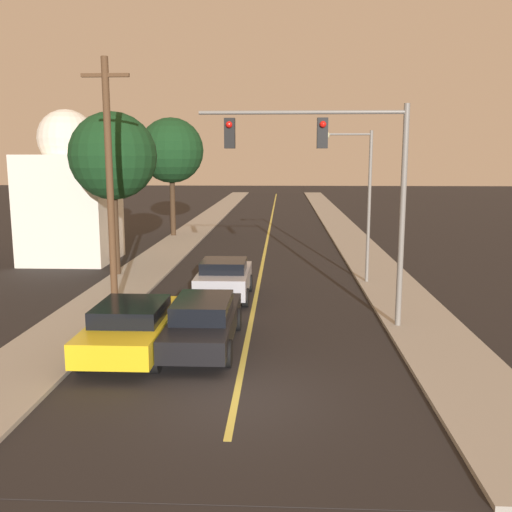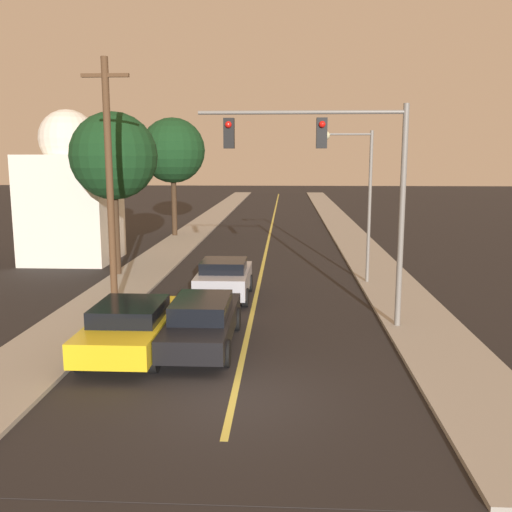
# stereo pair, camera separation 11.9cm
# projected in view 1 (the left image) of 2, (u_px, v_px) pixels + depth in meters

# --- Properties ---
(ground_plane) EXTENTS (200.00, 200.00, 0.00)m
(ground_plane) POSITION_uv_depth(u_px,v_px,m) (236.00, 398.00, 12.75)
(ground_plane) COLOR black
(road_surface) EXTENTS (8.52, 80.00, 0.01)m
(road_surface) POSITION_uv_depth(u_px,v_px,m) (271.00, 222.00, 48.19)
(road_surface) COLOR black
(road_surface) RESTS_ON ground
(sidewalk_left) EXTENTS (2.50, 80.00, 0.12)m
(sidewalk_left) POSITION_uv_depth(u_px,v_px,m) (206.00, 221.00, 48.44)
(sidewalk_left) COLOR #9E998E
(sidewalk_left) RESTS_ON ground
(sidewalk_right) EXTENTS (2.50, 80.00, 0.12)m
(sidewalk_right) POSITION_uv_depth(u_px,v_px,m) (336.00, 221.00, 47.92)
(sidewalk_right) COLOR #9E998E
(sidewalk_right) RESTS_ON ground
(car_near_lane_front) EXTENTS (1.86, 5.12, 1.45)m
(car_near_lane_front) POSITION_uv_depth(u_px,v_px,m) (204.00, 321.00, 16.11)
(car_near_lane_front) COLOR black
(car_near_lane_front) RESTS_ON ground
(car_near_lane_second) EXTENTS (2.00, 3.96, 1.52)m
(car_near_lane_second) POSITION_uv_depth(u_px,v_px,m) (224.00, 278.00, 21.67)
(car_near_lane_second) COLOR #A5A8B2
(car_near_lane_second) RESTS_ON ground
(car_outer_lane_front) EXTENTS (2.11, 4.87, 1.44)m
(car_outer_lane_front) POSITION_uv_depth(u_px,v_px,m) (133.00, 325.00, 15.64)
(car_outer_lane_front) COLOR gold
(car_outer_lane_front) RESTS_ON ground
(traffic_signal_mast) EXTENTS (6.29, 0.42, 6.78)m
(traffic_signal_mast) POSITION_uv_depth(u_px,v_px,m) (338.00, 168.00, 17.22)
(traffic_signal_mast) COLOR slate
(traffic_signal_mast) RESTS_ON ground
(streetlamp_right) EXTENTS (2.13, 0.36, 6.30)m
(streetlamp_right) POSITION_uv_depth(u_px,v_px,m) (356.00, 184.00, 23.64)
(streetlamp_right) COLOR slate
(streetlamp_right) RESTS_ON ground
(utility_pole_left) EXTENTS (1.60, 0.24, 8.48)m
(utility_pole_left) POSITION_uv_depth(u_px,v_px,m) (110.00, 182.00, 19.31)
(utility_pole_left) COLOR #513823
(utility_pole_left) RESTS_ON ground
(tree_left_near) EXTENTS (4.30, 4.30, 7.85)m
(tree_left_near) POSITION_uv_depth(u_px,v_px,m) (171.00, 151.00, 37.90)
(tree_left_near) COLOR #3D2B1C
(tree_left_near) RESTS_ON ground
(tree_left_far) EXTENTS (3.84, 3.84, 7.20)m
(tree_left_far) POSITION_uv_depth(u_px,v_px,m) (113.00, 156.00, 24.99)
(tree_left_far) COLOR #3D2B1C
(tree_left_far) RESTS_ON ground
(domed_building_left) EXTENTS (4.29, 4.29, 7.73)m
(domed_building_left) POSITION_uv_depth(u_px,v_px,m) (70.00, 195.00, 29.21)
(domed_building_left) COLOR silver
(domed_building_left) RESTS_ON ground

